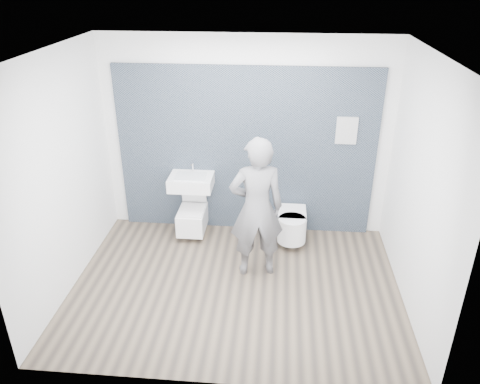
# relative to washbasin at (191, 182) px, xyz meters

# --- Properties ---
(ground) EXTENTS (4.00, 4.00, 0.00)m
(ground) POSITION_rel_washbasin_xyz_m (0.74, -1.21, -0.83)
(ground) COLOR brown
(ground) RESTS_ON ground
(room_shell) EXTENTS (4.00, 4.00, 4.00)m
(room_shell) POSITION_rel_washbasin_xyz_m (0.74, -1.21, 0.91)
(room_shell) COLOR white
(room_shell) RESTS_ON ground
(tile_wall) EXTENTS (3.60, 0.06, 2.40)m
(tile_wall) POSITION_rel_washbasin_xyz_m (0.74, 0.26, -0.83)
(tile_wall) COLOR black
(tile_wall) RESTS_ON ground
(washbasin) EXTENTS (0.61, 0.45, 0.45)m
(washbasin) POSITION_rel_washbasin_xyz_m (0.00, 0.00, 0.00)
(washbasin) COLOR white
(washbasin) RESTS_ON ground
(toilet_square) EXTENTS (0.38, 0.55, 0.74)m
(toilet_square) POSITION_rel_washbasin_xyz_m (-0.00, -0.04, -0.56)
(toilet_square) COLOR white
(toilet_square) RESTS_ON ground
(toilet_rounded) EXTENTS (0.40, 0.67, 0.36)m
(toilet_rounded) POSITION_rel_washbasin_xyz_m (1.43, -0.11, -0.56)
(toilet_rounded) COLOR white
(toilet_rounded) RESTS_ON ground
(info_placard) EXTENTS (0.28, 0.03, 0.37)m
(info_placard) POSITION_rel_washbasin_xyz_m (2.10, 0.21, -0.83)
(info_placard) COLOR white
(info_placard) RESTS_ON ground
(visitor) EXTENTS (0.74, 0.55, 1.83)m
(visitor) POSITION_rel_washbasin_xyz_m (0.97, -0.87, 0.08)
(visitor) COLOR #5E5E62
(visitor) RESTS_ON ground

